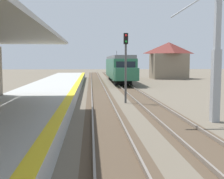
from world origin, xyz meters
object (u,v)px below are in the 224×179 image
at_px(rail_signal_post, 126,60).
at_px(catenary_pylon_far_side, 211,52).
at_px(approaching_train, 119,67).
at_px(distant_trackside_house, 169,60).

distance_m(rail_signal_post, catenary_pylon_far_side, 8.03).
bearing_deg(approaching_train, catenary_pylon_far_side, -86.26).
bearing_deg(catenary_pylon_far_side, distant_trackside_house, 78.34).
bearing_deg(rail_signal_post, catenary_pylon_far_side, -64.01).
relative_size(approaching_train, catenary_pylon_far_side, 2.61).
distance_m(catenary_pylon_far_side, distant_trackside_house, 37.84).
bearing_deg(distant_trackside_house, rail_signal_post, -110.50).
bearing_deg(catenary_pylon_far_side, approaching_train, 93.74).
relative_size(rail_signal_post, catenary_pylon_far_side, 0.69).
distance_m(rail_signal_post, distant_trackside_house, 31.87).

